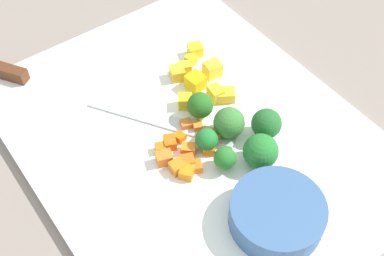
# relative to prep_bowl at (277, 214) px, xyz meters

# --- Properties ---
(ground_plane) EXTENTS (4.00, 4.00, 0.00)m
(ground_plane) POSITION_rel_prep_bowl_xyz_m (-0.16, -0.00, -0.03)
(ground_plane) COLOR gray
(cutting_board) EXTENTS (0.50, 0.40, 0.01)m
(cutting_board) POSITION_rel_prep_bowl_xyz_m (-0.16, -0.00, -0.02)
(cutting_board) COLOR white
(cutting_board) RESTS_ON ground_plane
(prep_bowl) EXTENTS (0.10, 0.10, 0.03)m
(prep_bowl) POSITION_rel_prep_bowl_xyz_m (0.00, 0.00, 0.00)
(prep_bowl) COLOR #3A5F92
(prep_bowl) RESTS_ON cutting_board
(chef_knife) EXTENTS (0.32, 0.22, 0.02)m
(chef_knife) POSITION_rel_prep_bowl_xyz_m (-0.32, -0.10, -0.01)
(chef_knife) COLOR silver
(chef_knife) RESTS_ON cutting_board
(carrot_dice_0) EXTENTS (0.02, 0.02, 0.01)m
(carrot_dice_0) POSITION_rel_prep_bowl_xyz_m (-0.17, -0.00, -0.01)
(carrot_dice_0) COLOR orange
(carrot_dice_0) RESTS_ON cutting_board
(carrot_dice_1) EXTENTS (0.02, 0.02, 0.01)m
(carrot_dice_1) POSITION_rel_prep_bowl_xyz_m (-0.13, 0.02, -0.01)
(carrot_dice_1) COLOR orange
(carrot_dice_1) RESTS_ON cutting_board
(carrot_dice_2) EXTENTS (0.02, 0.02, 0.01)m
(carrot_dice_2) POSITION_rel_prep_bowl_xyz_m (-0.12, 0.00, -0.01)
(carrot_dice_2) COLOR orange
(carrot_dice_2) RESTS_ON cutting_board
(carrot_dice_3) EXTENTS (0.02, 0.02, 0.01)m
(carrot_dice_3) POSITION_rel_prep_bowl_xyz_m (-0.15, -0.03, -0.01)
(carrot_dice_3) COLOR orange
(carrot_dice_3) RESTS_ON cutting_board
(carrot_dice_4) EXTENTS (0.01, 0.01, 0.01)m
(carrot_dice_4) POSITION_rel_prep_bowl_xyz_m (-0.16, -0.02, -0.01)
(carrot_dice_4) COLOR orange
(carrot_dice_4) RESTS_ON cutting_board
(carrot_dice_5) EXTENTS (0.02, 0.02, 0.01)m
(carrot_dice_5) POSITION_rel_prep_bowl_xyz_m (-0.12, -0.03, -0.01)
(carrot_dice_5) COLOR orange
(carrot_dice_5) RESTS_ON cutting_board
(carrot_dice_6) EXTENTS (0.02, 0.02, 0.01)m
(carrot_dice_6) POSITION_rel_prep_bowl_xyz_m (-0.16, -0.05, -0.01)
(carrot_dice_6) COLOR orange
(carrot_dice_6) RESTS_ON cutting_board
(carrot_dice_7) EXTENTS (0.02, 0.02, 0.02)m
(carrot_dice_7) POSITION_rel_prep_bowl_xyz_m (-0.14, -0.05, -0.01)
(carrot_dice_7) COLOR orange
(carrot_dice_7) RESTS_ON cutting_board
(carrot_dice_8) EXTENTS (0.02, 0.02, 0.01)m
(carrot_dice_8) POSITION_rel_prep_bowl_xyz_m (-0.12, -0.05, -0.01)
(carrot_dice_8) COLOR orange
(carrot_dice_8) RESTS_ON cutting_board
(carrot_dice_9) EXTENTS (0.02, 0.02, 0.01)m
(carrot_dice_9) POSITION_rel_prep_bowl_xyz_m (-0.13, 0.01, -0.01)
(carrot_dice_9) COLOR orange
(carrot_dice_9) RESTS_ON cutting_board
(carrot_dice_10) EXTENTS (0.02, 0.02, 0.01)m
(carrot_dice_10) POSITION_rel_prep_bowl_xyz_m (-0.13, -0.02, -0.01)
(carrot_dice_10) COLOR orange
(carrot_dice_10) RESTS_ON cutting_board
(carrot_dice_11) EXTENTS (0.01, 0.01, 0.01)m
(carrot_dice_11) POSITION_rel_prep_bowl_xyz_m (-0.16, 0.01, -0.01)
(carrot_dice_11) COLOR orange
(carrot_dice_11) RESTS_ON cutting_board
(carrot_dice_12) EXTENTS (0.02, 0.02, 0.01)m
(carrot_dice_12) POSITION_rel_prep_bowl_xyz_m (-0.11, -0.03, -0.01)
(carrot_dice_12) COLOR orange
(carrot_dice_12) RESTS_ON cutting_board
(carrot_dice_13) EXTENTS (0.02, 0.02, 0.01)m
(carrot_dice_13) POSITION_rel_prep_bowl_xyz_m (-0.11, -0.04, -0.01)
(carrot_dice_13) COLOR orange
(carrot_dice_13) RESTS_ON cutting_board
(pepper_dice_0) EXTENTS (0.02, 0.02, 0.01)m
(pepper_dice_0) POSITION_rel_prep_bowl_xyz_m (-0.26, 0.07, -0.01)
(pepper_dice_0) COLOR yellow
(pepper_dice_0) RESTS_ON cutting_board
(pepper_dice_1) EXTENTS (0.03, 0.02, 0.02)m
(pepper_dice_1) POSITION_rel_prep_bowl_xyz_m (-0.22, 0.05, -0.01)
(pepper_dice_1) COLOR yellow
(pepper_dice_1) RESTS_ON cutting_board
(pepper_dice_2) EXTENTS (0.02, 0.02, 0.02)m
(pepper_dice_2) POSITION_rel_prep_bowl_xyz_m (-0.25, 0.06, -0.01)
(pepper_dice_2) COLOR yellow
(pepper_dice_2) RESTS_ON cutting_board
(pepper_dice_3) EXTENTS (0.03, 0.02, 0.02)m
(pepper_dice_3) POSITION_rel_prep_bowl_xyz_m (-0.25, 0.04, -0.01)
(pepper_dice_3) COLOR yellow
(pepper_dice_3) RESTS_ON cutting_board
(pepper_dice_4) EXTENTS (0.02, 0.02, 0.02)m
(pepper_dice_4) POSITION_rel_prep_bowl_xyz_m (-0.22, 0.08, -0.01)
(pepper_dice_4) COLOR yellow
(pepper_dice_4) RESTS_ON cutting_board
(pepper_dice_5) EXTENTS (0.02, 0.02, 0.02)m
(pepper_dice_5) POSITION_rel_prep_bowl_xyz_m (-0.18, 0.06, -0.01)
(pepper_dice_5) COLOR yellow
(pepper_dice_5) RESTS_ON cutting_board
(pepper_dice_6) EXTENTS (0.02, 0.02, 0.02)m
(pepper_dice_6) POSITION_rel_prep_bowl_xyz_m (-0.20, 0.02, -0.01)
(pepper_dice_6) COLOR yellow
(pepper_dice_6) RESTS_ON cutting_board
(pepper_dice_7) EXTENTS (0.02, 0.02, 0.02)m
(pepper_dice_7) POSITION_rel_prep_bowl_xyz_m (-0.27, 0.09, -0.01)
(pepper_dice_7) COLOR yellow
(pepper_dice_7) RESTS_ON cutting_board
(pepper_dice_8) EXTENTS (0.03, 0.03, 0.02)m
(pepper_dice_8) POSITION_rel_prep_bowl_xyz_m (-0.18, 0.07, -0.01)
(pepper_dice_8) COLOR yellow
(pepper_dice_8) RESTS_ON cutting_board
(broccoli_floret_0) EXTENTS (0.04, 0.04, 0.04)m
(broccoli_floret_0) POSITION_rel_prep_bowl_xyz_m (-0.13, 0.04, 0.01)
(broccoli_floret_0) COLOR #86B75E
(broccoli_floret_0) RESTS_ON cutting_board
(broccoli_floret_1) EXTENTS (0.04, 0.04, 0.04)m
(broccoli_floret_1) POSITION_rel_prep_bowl_xyz_m (-0.10, 0.07, 0.01)
(broccoli_floret_1) COLOR #87B254
(broccoli_floret_1) RESTS_ON cutting_board
(broccoli_floret_2) EXTENTS (0.03, 0.03, 0.03)m
(broccoli_floret_2) POSITION_rel_prep_bowl_xyz_m (-0.09, -0.00, 0.00)
(broccoli_floret_2) COLOR #96AD59
(broccoli_floret_2) RESTS_ON cutting_board
(broccoli_floret_3) EXTENTS (0.03, 0.03, 0.03)m
(broccoli_floret_3) POSITION_rel_prep_bowl_xyz_m (-0.13, 0.00, 0.00)
(broccoli_floret_3) COLOR #80AF5F
(broccoli_floret_3) RESTS_ON cutting_board
(broccoli_floret_4) EXTENTS (0.03, 0.03, 0.04)m
(broccoli_floret_4) POSITION_rel_prep_bowl_xyz_m (-0.17, 0.02, 0.01)
(broccoli_floret_4) COLOR #93B65A
(broccoli_floret_4) RESTS_ON cutting_board
(broccoli_floret_5) EXTENTS (0.04, 0.04, 0.04)m
(broccoli_floret_5) POSITION_rel_prep_bowl_xyz_m (-0.07, 0.04, 0.01)
(broccoli_floret_5) COLOR #8DC157
(broccoli_floret_5) RESTS_ON cutting_board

